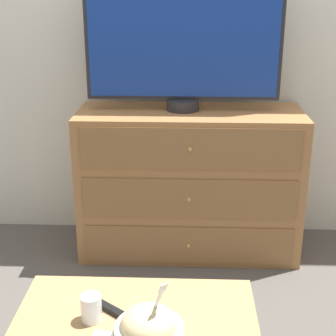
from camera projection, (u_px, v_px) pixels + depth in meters
The scene contains 7 objects.
ground_plane at pixel (184, 227), 3.31m from camera, with size 12.00×12.00×0.00m, color #56514C.
wall_back at pixel (186, 17), 2.88m from camera, with size 12.00×0.05×2.60m.
dresser at pixel (189, 183), 2.92m from camera, with size 1.23×0.48×0.83m.
tv at pixel (183, 37), 2.67m from camera, with size 1.03×0.18×0.76m.
takeout_bowl at pixel (149, 327), 1.52m from camera, with size 0.21×0.21×0.20m.
drink_cup at pixel (91, 310), 1.60m from camera, with size 0.07×0.07×0.09m.
remote_control at pixel (107, 307), 1.66m from camera, with size 0.12×0.10×0.02m.
Camera 1 is at (0.01, -2.97, 1.51)m, focal length 55.00 mm.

